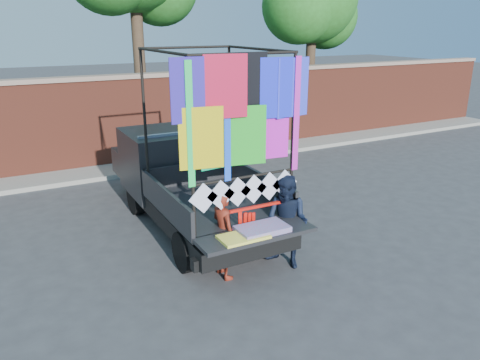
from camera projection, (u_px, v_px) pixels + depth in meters
name	position (u px, v px, depth m)	size (l,w,h in m)	color
ground	(233.00, 265.00, 8.03)	(90.00, 90.00, 0.00)	#38383A
brick_wall	(121.00, 120.00, 13.46)	(30.00, 0.45, 2.61)	brown
curb	(131.00, 168.00, 13.28)	(30.00, 1.20, 0.12)	gray
tree_right	(315.00, 1.00, 16.69)	(4.20, 3.30, 6.62)	#38281C
pickup_truck	(182.00, 176.00, 9.82)	(2.25, 5.65, 3.56)	black
woman	(224.00, 234.00, 7.47)	(0.54, 0.36, 1.49)	maroon
man	(287.00, 222.00, 7.80)	(0.78, 0.61, 1.61)	#141C32
streamer_bundle	(251.00, 219.00, 7.52)	(0.95, 0.06, 0.66)	red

